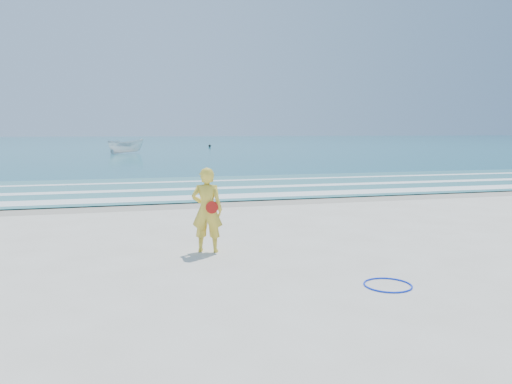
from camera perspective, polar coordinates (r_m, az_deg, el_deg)
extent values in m
plane|color=silver|center=(9.99, 3.07, -8.56)|extent=(400.00, 400.00, 0.00)
cube|color=#B2A893|center=(18.59, -5.49, -1.26)|extent=(400.00, 2.40, 0.00)
cube|color=#19727F|center=(114.22, -13.42, 5.57)|extent=(400.00, 190.00, 0.04)
cube|color=#59B7AD|center=(23.49, -7.48, 0.57)|extent=(400.00, 10.00, 0.01)
cube|color=white|center=(19.85, -6.10, -0.59)|extent=(400.00, 1.40, 0.01)
cube|color=white|center=(22.70, -7.22, 0.36)|extent=(400.00, 0.90, 0.01)
cube|color=white|center=(25.96, -8.20, 1.19)|extent=(400.00, 0.60, 0.01)
torus|color=#0C2EE0|center=(9.12, 14.83, -10.24)|extent=(1.01, 1.01, 0.03)
imported|color=white|center=(58.69, -14.64, 5.08)|extent=(4.53, 3.06, 1.64)
sphere|color=black|center=(78.61, -5.31, 5.29)|extent=(0.41, 0.41, 0.41)
imported|color=yellow|center=(11.05, -5.62, -2.06)|extent=(0.80, 0.65, 1.88)
cylinder|color=red|center=(10.88, -5.05, -1.77)|extent=(0.27, 0.08, 0.27)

